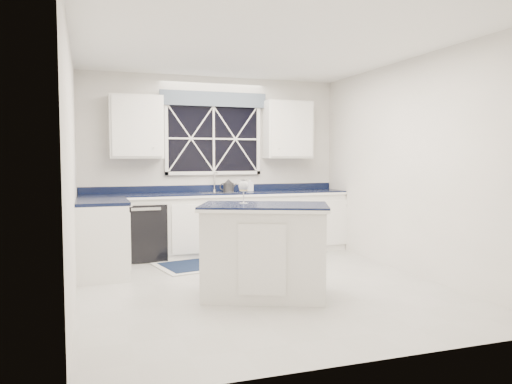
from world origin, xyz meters
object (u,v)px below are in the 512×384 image
object	(u,v)px
dishwasher	(144,231)
soap_bottle	(250,184)
faucet	(215,181)
wine_glass	(244,187)
island	(264,250)
kettle	(228,186)

from	to	relation	value
dishwasher	soap_bottle	bearing A→B (deg)	5.82
faucet	wine_glass	world-z (taller)	faucet
island	soap_bottle	size ratio (longest dim) A/B	7.32
island	wine_glass	distance (m)	0.70
island	kettle	bearing A→B (deg)	105.91
dishwasher	faucet	size ratio (longest dim) A/B	2.72
faucet	wine_glass	xyz separation A→B (m)	(-0.29, -2.41, 0.06)
dishwasher	wine_glass	world-z (taller)	wine_glass
soap_bottle	kettle	bearing A→B (deg)	-171.93
faucet	wine_glass	distance (m)	2.43
kettle	wine_glass	world-z (taller)	wine_glass
dishwasher	island	size ratio (longest dim) A/B	0.54
island	kettle	size ratio (longest dim) A/B	5.61
kettle	wine_glass	bearing A→B (deg)	-100.73
faucet	kettle	distance (m)	0.22
wine_glass	soap_bottle	size ratio (longest dim) A/B	1.24
dishwasher	island	bearing A→B (deg)	-67.31
kettle	wine_glass	xyz separation A→B (m)	(-0.49, -2.33, 0.13)
faucet	wine_glass	bearing A→B (deg)	-96.93
island	wine_glass	size ratio (longest dim) A/B	5.91
wine_glass	island	bearing A→B (deg)	-39.64
dishwasher	wine_glass	xyz separation A→B (m)	(0.81, -2.21, 0.74)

